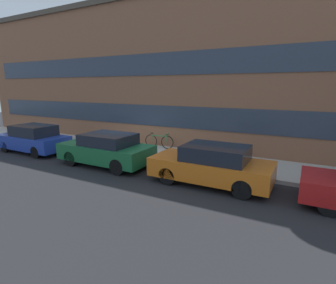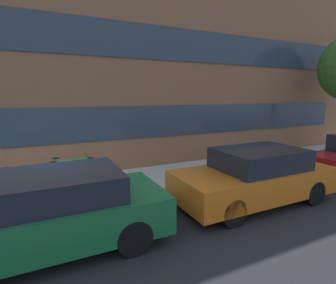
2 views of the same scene
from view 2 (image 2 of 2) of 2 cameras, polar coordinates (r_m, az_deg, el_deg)
name	(u,v)px [view 2 (image 2 of 2)]	position (r m, az deg, el deg)	size (l,w,h in m)	color
ground_plane	(51,223)	(6.31, -24.20, -15.71)	(56.00, 56.00, 0.00)	#232326
sidewalk_strip	(48,197)	(7.54, -24.62, -10.87)	(28.00, 2.72, 0.15)	#B2AFA8
rowhouse_facade	(35,48)	(8.99, -26.90, 17.70)	(28.00, 1.02, 7.99)	brown
parked_car_green	(52,211)	(5.08, -23.87, -13.63)	(3.98, 1.79, 1.36)	#195B33
parked_car_orange	(255,176)	(6.90, 18.36, -7.07)	(4.05, 1.71, 1.36)	#D16619
bicycle	(72,169)	(8.23, -20.10, -5.45)	(1.61, 0.44, 0.78)	black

